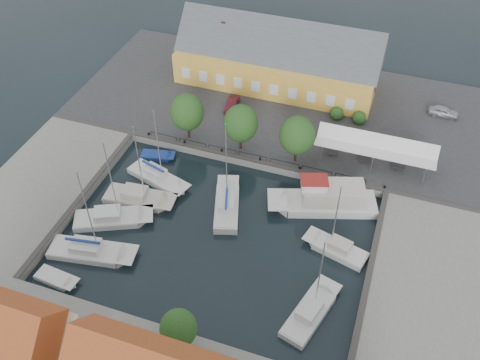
# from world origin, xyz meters

# --- Properties ---
(ground) EXTENTS (140.00, 140.00, 0.00)m
(ground) POSITION_xyz_m (0.00, 0.00, 0.00)
(ground) COLOR black
(ground) RESTS_ON ground
(north_quay) EXTENTS (56.00, 26.00, 1.00)m
(north_quay) POSITION_xyz_m (0.00, 23.00, 0.50)
(north_quay) COLOR #2D2D30
(north_quay) RESTS_ON ground
(west_quay) EXTENTS (12.00, 24.00, 1.00)m
(west_quay) POSITION_xyz_m (-22.00, -2.00, 0.50)
(west_quay) COLOR slate
(west_quay) RESTS_ON ground
(east_quay) EXTENTS (12.00, 24.00, 1.00)m
(east_quay) POSITION_xyz_m (22.00, -2.00, 0.50)
(east_quay) COLOR slate
(east_quay) RESTS_ON ground
(quay_edge_fittings) EXTENTS (56.00, 24.72, 0.40)m
(quay_edge_fittings) POSITION_xyz_m (0.02, 4.75, 1.06)
(quay_edge_fittings) COLOR #383533
(quay_edge_fittings) RESTS_ON north_quay
(warehouse) EXTENTS (28.56, 14.00, 9.55)m
(warehouse) POSITION_xyz_m (-2.60, 28.36, 4.43)
(warehouse) COLOR gold
(warehouse) RESTS_ON north_quay
(tent_canopy) EXTENTS (14.00, 4.00, 2.83)m
(tent_canopy) POSITION_xyz_m (14.00, 14.50, 3.68)
(tent_canopy) COLOR white
(tent_canopy) RESTS_ON north_quay
(quay_trees) EXTENTS (18.20, 4.20, 6.30)m
(quay_trees) POSITION_xyz_m (-2.00, 12.00, 4.88)
(quay_trees) COLOR black
(quay_trees) RESTS_ON north_quay
(car_silver) EXTENTS (3.97, 1.74, 1.33)m
(car_silver) POSITION_xyz_m (21.41, 27.39, 1.67)
(car_silver) COLOR #B2B6BB
(car_silver) RESTS_ON north_quay
(car_red) EXTENTS (1.79, 4.07, 1.30)m
(car_red) POSITION_xyz_m (-5.88, 19.66, 1.65)
(car_red) COLOR #50121D
(car_red) RESTS_ON north_quay
(center_sailboat) EXTENTS (4.99, 8.86, 11.89)m
(center_sailboat) POSITION_xyz_m (-0.39, 2.61, 0.36)
(center_sailboat) COLOR silver
(center_sailboat) RESTS_ON ground
(trawler) EXTENTS (12.71, 7.25, 5.00)m
(trawler) POSITION_xyz_m (10.13, 6.50, 1.02)
(trawler) COLOR silver
(trawler) RESTS_ON ground
(east_boat_b) EXTENTS (7.18, 3.95, 9.66)m
(east_boat_b) POSITION_xyz_m (12.61, 0.46, 0.26)
(east_boat_b) COLOR silver
(east_boat_b) RESTS_ON ground
(east_boat_c) EXTENTS (4.56, 8.29, 10.31)m
(east_boat_c) POSITION_xyz_m (11.80, -7.89, 0.26)
(east_boat_c) COLOR silver
(east_boat_c) RESTS_ON ground
(west_boat_a) EXTENTS (8.60, 4.70, 11.13)m
(west_boat_a) POSITION_xyz_m (-9.83, 4.28, 0.27)
(west_boat_a) COLOR silver
(west_boat_a) RESTS_ON ground
(west_boat_b) EXTENTS (8.59, 3.64, 11.40)m
(west_boat_b) POSITION_xyz_m (-10.42, 0.47, 0.26)
(west_boat_b) COLOR #B8B3A6
(west_boat_b) RESTS_ON ground
(west_boat_c) EXTENTS (8.98, 6.16, 11.72)m
(west_boat_c) POSITION_xyz_m (-11.74, -3.37, 0.26)
(west_boat_c) COLOR silver
(west_boat_c) RESTS_ON ground
(west_boat_d) EXTENTS (9.62, 4.31, 12.35)m
(west_boat_d) POSITION_xyz_m (-11.51, -8.23, 0.27)
(west_boat_d) COLOR silver
(west_boat_d) RESTS_ON ground
(launch_sw) EXTENTS (4.71, 2.10, 0.98)m
(launch_sw) POSITION_xyz_m (-13.02, -12.29, 0.09)
(launch_sw) COLOR silver
(launch_sw) RESTS_ON ground
(launch_nw) EXTENTS (4.51, 2.58, 0.88)m
(launch_nw) POSITION_xyz_m (-11.70, 8.10, 0.09)
(launch_nw) COLOR navy
(launch_nw) RESTS_ON ground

